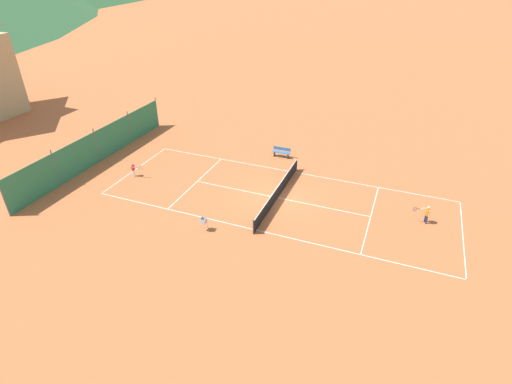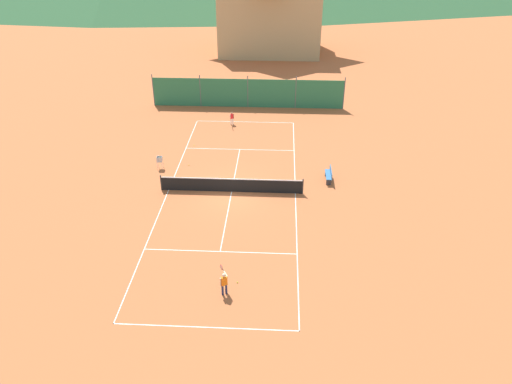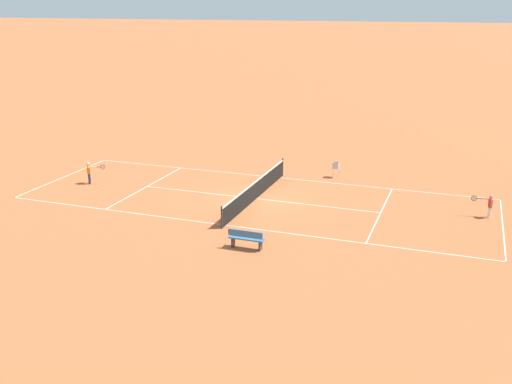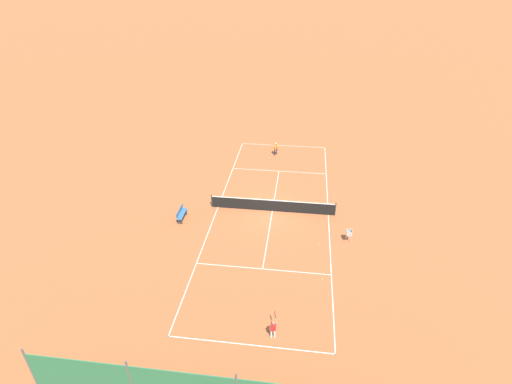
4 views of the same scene
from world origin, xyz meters
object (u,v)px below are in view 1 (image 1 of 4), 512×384
object	(u,v)px
tennis_ball_near_corner	(211,212)
ball_hopper	(204,221)
player_near_baseline	(134,169)
tennis_net	(278,192)
tennis_ball_by_net_right	(166,203)
courtside_bench	(282,152)
tennis_ball_far_corner	(412,215)
player_far_service	(427,213)

from	to	relation	value
tennis_ball_near_corner	ball_hopper	world-z (taller)	ball_hopper
player_near_baseline	tennis_ball_near_corner	bearing A→B (deg)	-106.74
player_near_baseline	tennis_net	bearing A→B (deg)	-84.61
tennis_ball_by_net_right	courtside_bench	bearing A→B (deg)	-26.77
tennis_net	tennis_ball_far_corner	bearing A→B (deg)	-82.70
player_far_service	courtside_bench	bearing A→B (deg)	63.43
tennis_ball_near_corner	tennis_net	bearing A→B (deg)	-46.12
player_near_baseline	player_far_service	bearing A→B (deg)	-85.50
tennis_ball_near_corner	ball_hopper	bearing A→B (deg)	-164.75
tennis_ball_by_net_right	player_near_baseline	bearing A→B (deg)	60.44
tennis_ball_by_net_right	tennis_ball_far_corner	bearing A→B (deg)	-73.39
ball_hopper	tennis_net	bearing A→B (deg)	-29.57
player_near_baseline	ball_hopper	distance (m)	9.26
tennis_ball_by_net_right	tennis_ball_near_corner	xyz separation A→B (m)	(0.17, -3.33, 0.00)
tennis_ball_by_net_right	ball_hopper	distance (m)	4.26
tennis_ball_near_corner	courtside_bench	distance (m)	9.88
tennis_net	tennis_ball_by_net_right	world-z (taller)	tennis_net
ball_hopper	courtside_bench	bearing A→B (deg)	-5.63
ball_hopper	tennis_ball_by_net_right	bearing A→B (deg)	65.75
tennis_ball_by_net_right	tennis_ball_far_corner	size ratio (longest dim) A/B	1.00
tennis_ball_far_corner	player_near_baseline	bearing A→B (deg)	96.24
tennis_ball_far_corner	ball_hopper	distance (m)	13.52
player_near_baseline	courtside_bench	xyz separation A→B (m)	(7.41, -9.39, -0.19)
player_near_baseline	tennis_ball_far_corner	world-z (taller)	player_near_baseline
tennis_net	tennis_ball_far_corner	size ratio (longest dim) A/B	139.09
player_near_baseline	tennis_ball_far_corner	size ratio (longest dim) A/B	16.58
tennis_net	tennis_ball_near_corner	world-z (taller)	tennis_net
tennis_ball_by_net_right	tennis_ball_near_corner	bearing A→B (deg)	-87.08
tennis_ball_near_corner	tennis_ball_by_net_right	bearing A→B (deg)	92.92
tennis_net	tennis_ball_by_net_right	size ratio (longest dim) A/B	139.09
player_near_baseline	player_far_service	size ratio (longest dim) A/B	0.89
tennis_ball_by_net_right	ball_hopper	world-z (taller)	ball_hopper
tennis_net	courtside_bench	bearing A→B (deg)	16.28
player_far_service	tennis_ball_near_corner	bearing A→B (deg)	106.75
player_near_baseline	ball_hopper	world-z (taller)	player_near_baseline
player_far_service	tennis_net	bearing A→B (deg)	93.45
tennis_ball_near_corner	tennis_ball_far_corner	distance (m)	13.20
player_far_service	tennis_ball_by_net_right	world-z (taller)	player_far_service
tennis_net	player_far_service	xyz separation A→B (m)	(0.58, -9.66, 0.22)
tennis_net	tennis_ball_by_net_right	distance (m)	7.73
ball_hopper	courtside_bench	world-z (taller)	ball_hopper
player_near_baseline	courtside_bench	size ratio (longest dim) A/B	0.73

